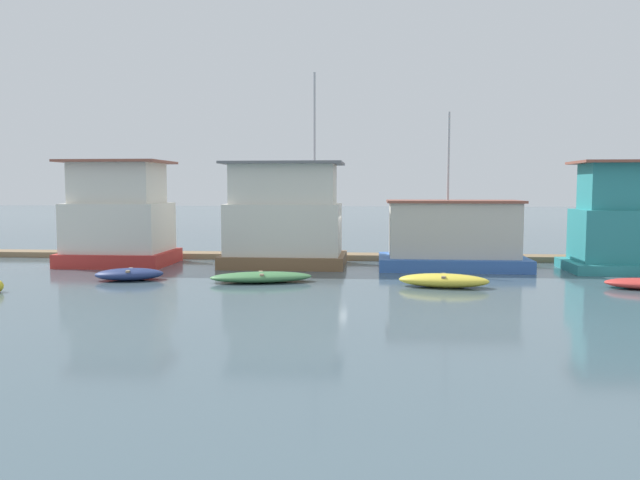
% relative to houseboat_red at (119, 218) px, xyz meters
% --- Properties ---
extents(ground_plane, '(200.00, 200.00, 0.00)m').
position_rel_houseboat_red_xyz_m(ground_plane, '(10.28, 0.08, -2.36)').
color(ground_plane, '#475B66').
extents(dock_walkway, '(42.40, 1.45, 0.30)m').
position_rel_houseboat_red_xyz_m(dock_walkway, '(10.28, 3.30, -2.21)').
color(dock_walkway, '#846B4C').
rests_on(dock_walkway, ground_plane).
extents(houseboat_red, '(5.20, 4.17, 5.24)m').
position_rel_houseboat_red_xyz_m(houseboat_red, '(0.00, 0.00, 0.00)').
color(houseboat_red, red).
rests_on(houseboat_red, ground_plane).
extents(houseboat_brown, '(6.04, 3.94, 9.46)m').
position_rel_houseboat_red_xyz_m(houseboat_brown, '(8.40, 0.16, 0.02)').
color(houseboat_brown, brown).
rests_on(houseboat_brown, ground_plane).
extents(houseboat_blue, '(7.02, 3.81, 7.48)m').
position_rel_houseboat_red_xyz_m(houseboat_blue, '(16.61, -0.07, -0.83)').
color(houseboat_blue, '#3866B7').
rests_on(houseboat_blue, ground_plane).
extents(houseboat_teal, '(6.11, 3.66, 8.68)m').
position_rel_houseboat_red_xyz_m(houseboat_teal, '(24.87, -0.46, -0.09)').
color(houseboat_teal, teal).
rests_on(houseboat_teal, ground_plane).
extents(dinghy_navy, '(3.06, 2.06, 0.51)m').
position_rel_houseboat_red_xyz_m(dinghy_navy, '(2.59, -5.19, -2.10)').
color(dinghy_navy, navy).
rests_on(dinghy_navy, ground_plane).
extents(dinghy_green, '(4.38, 2.25, 0.43)m').
position_rel_houseboat_red_xyz_m(dinghy_green, '(8.23, -5.29, -2.14)').
color(dinghy_green, '#47844C').
rests_on(dinghy_green, ground_plane).
extents(dinghy_yellow, '(3.62, 1.69, 0.53)m').
position_rel_houseboat_red_xyz_m(dinghy_yellow, '(15.58, -5.89, -2.09)').
color(dinghy_yellow, yellow).
rests_on(dinghy_yellow, ground_plane).
extents(mooring_post_centre, '(0.29, 0.29, 1.95)m').
position_rel_houseboat_red_xyz_m(mooring_post_centre, '(15.42, 2.33, -1.38)').
color(mooring_post_centre, brown).
rests_on(mooring_post_centre, ground_plane).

